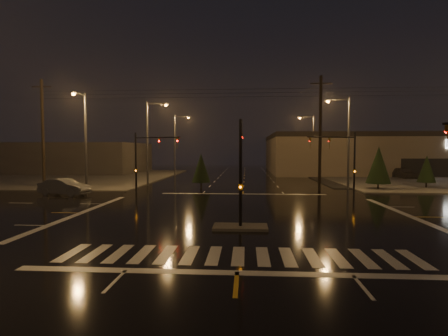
% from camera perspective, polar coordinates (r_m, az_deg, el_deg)
% --- Properties ---
extents(ground, '(140.00, 140.00, 0.00)m').
position_cam_1_polar(ground, '(23.47, 2.86, -7.65)').
color(ground, black).
rests_on(ground, ground).
extents(sidewalk_nw, '(36.00, 36.00, 0.12)m').
position_cam_1_polar(sidewalk_nw, '(61.27, -26.01, -1.31)').
color(sidewalk_nw, '#4B4843').
rests_on(sidewalk_nw, ground).
extents(median_island, '(3.00, 1.60, 0.15)m').
position_cam_1_polar(median_island, '(19.54, 2.69, -9.60)').
color(median_island, '#4B4843').
rests_on(median_island, ground).
extents(crosswalk, '(15.00, 2.60, 0.01)m').
position_cam_1_polar(crosswalk, '(14.72, 2.35, -14.11)').
color(crosswalk, beige).
rests_on(crosswalk, ground).
extents(stop_bar_near, '(16.00, 0.50, 0.01)m').
position_cam_1_polar(stop_bar_near, '(12.83, 2.13, -16.74)').
color(stop_bar_near, beige).
rests_on(stop_bar_near, ground).
extents(stop_bar_far, '(16.00, 0.50, 0.01)m').
position_cam_1_polar(stop_bar_far, '(34.34, 3.12, -4.25)').
color(stop_bar_far, beige).
rests_on(stop_bar_far, ground).
extents(retail_building, '(60.20, 28.30, 7.20)m').
position_cam_1_polar(retail_building, '(77.28, 30.36, 2.22)').
color(retail_building, '#6D624E').
rests_on(retail_building, ground).
extents(commercial_block, '(30.00, 18.00, 5.60)m').
position_cam_1_polar(commercial_block, '(74.05, -24.83, 1.53)').
color(commercial_block, '#3A3533').
rests_on(commercial_block, ground).
extents(signal_mast_median, '(0.25, 4.59, 6.00)m').
position_cam_1_polar(signal_mast_median, '(20.01, 2.76, 1.32)').
color(signal_mast_median, black).
rests_on(signal_mast_median, ground).
extents(signal_mast_ne, '(4.84, 1.86, 6.00)m').
position_cam_1_polar(signal_mast_ne, '(34.45, 19.13, 1.93)').
color(signal_mast_ne, black).
rests_on(signal_mast_ne, ground).
extents(signal_mast_nw, '(4.84, 1.86, 6.00)m').
position_cam_1_polar(signal_mast_nw, '(34.63, -12.81, 2.02)').
color(signal_mast_nw, black).
rests_on(signal_mast_nw, ground).
extents(streetlight_1, '(2.77, 0.32, 10.00)m').
position_cam_1_polar(streetlight_1, '(42.67, -12.02, 4.90)').
color(streetlight_1, '#38383A').
rests_on(streetlight_1, ground).
extents(streetlight_2, '(2.77, 0.32, 10.00)m').
position_cam_1_polar(streetlight_2, '(58.23, -7.75, 4.41)').
color(streetlight_2, '#38383A').
rests_on(streetlight_2, ground).
extents(streetlight_3, '(2.77, 0.32, 10.00)m').
position_cam_1_polar(streetlight_3, '(40.58, 19.27, 4.90)').
color(streetlight_3, '#38383A').
rests_on(streetlight_3, ground).
extents(streetlight_4, '(2.77, 0.32, 10.00)m').
position_cam_1_polar(streetlight_4, '(60.08, 14.13, 4.31)').
color(streetlight_4, '#38383A').
rests_on(streetlight_4, ground).
extents(streetlight_5, '(0.32, 2.77, 10.00)m').
position_cam_1_polar(streetlight_5, '(37.97, -21.88, 5.00)').
color(streetlight_5, '#38383A').
rests_on(streetlight_5, ground).
extents(utility_pole_0, '(2.20, 0.32, 12.00)m').
position_cam_1_polar(utility_pole_0, '(43.30, -27.47, 5.04)').
color(utility_pole_0, black).
rests_on(utility_pole_0, ground).
extents(utility_pole_1, '(2.20, 0.32, 12.00)m').
position_cam_1_polar(utility_pole_1, '(37.90, 15.43, 5.61)').
color(utility_pole_1, black).
rests_on(utility_pole_1, ground).
extents(conifer_0, '(2.56, 2.56, 4.70)m').
position_cam_1_polar(conifer_0, '(41.29, 23.92, 0.47)').
color(conifer_0, black).
rests_on(conifer_0, ground).
extents(conifer_1, '(1.93, 1.93, 3.72)m').
position_cam_1_polar(conifer_1, '(45.15, 30.18, -0.11)').
color(conifer_1, black).
rests_on(conifer_1, ground).
extents(conifer_3, '(2.07, 2.07, 3.93)m').
position_cam_1_polar(conifer_3, '(39.07, -3.76, 0.02)').
color(conifer_3, black).
rests_on(conifer_3, ground).
extents(car_parked, '(2.72, 5.25, 1.71)m').
position_cam_1_polar(car_parked, '(58.81, 27.29, -0.73)').
color(car_parked, black).
rests_on(car_parked, ground).
extents(car_crossing, '(5.15, 2.73, 1.61)m').
position_cam_1_polar(car_crossing, '(36.54, -24.64, -2.82)').
color(car_crossing, '#5B5F63').
rests_on(car_crossing, ground).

